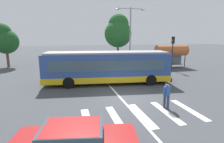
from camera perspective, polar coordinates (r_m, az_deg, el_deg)
name	(u,v)px	position (r m, az deg, el deg)	size (l,w,h in m)	color
ground_plane	(127,98)	(13.10, 4.90, -8.57)	(160.00, 160.00, 0.00)	#424449
city_transit_bus	(107,67)	(16.60, -1.58, 1.41)	(12.09, 4.11, 3.06)	black
pedestrian_crossing_street	(167,94)	(11.46, 17.40, -6.91)	(0.53, 0.40, 1.72)	#333856
foreground_sedan	(74,141)	(6.91, -12.14, -21.23)	(4.77, 2.67, 1.35)	black
parked_car_red	(78,62)	(26.48, -11.13, 3.15)	(1.90, 4.51, 1.35)	black
parked_car_black	(95,61)	(26.83, -5.41, 3.42)	(1.91, 4.52, 1.35)	black
parked_car_white	(113,61)	(27.00, 0.45, 3.52)	(1.93, 4.53, 1.35)	black
traffic_light_far_corner	(173,48)	(24.34, 19.15, 7.30)	(0.33, 0.32, 4.43)	#28282B
bus_stop_shelter	(172,51)	(26.54, 18.84, 6.37)	(4.76, 1.54, 3.25)	#28282B
twin_arm_street_lamp	(130,31)	(25.40, 5.98, 12.95)	(4.27, 0.32, 8.37)	#939399
background_tree_left	(5,39)	(29.83, -31.63, 9.01)	(3.54, 3.54, 6.30)	brown
background_tree_right	(118,31)	(31.93, 2.02, 13.06)	(4.82, 4.82, 8.40)	brown
crosswalk_painted_stripes	(142,115)	(10.54, 9.74, -13.81)	(6.73, 3.29, 0.01)	silver
lane_center_line	(114,90)	(14.78, 0.60, -6.18)	(0.16, 24.00, 0.01)	silver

